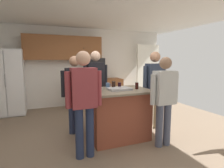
{
  "coord_description": "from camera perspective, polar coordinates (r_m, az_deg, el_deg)",
  "views": [
    {
      "loc": [
        -1.14,
        -3.38,
        1.55
      ],
      "look_at": [
        0.25,
        0.11,
        1.05
      ],
      "focal_mm": 28.99,
      "sensor_mm": 36.0,
      "label": 1
    }
  ],
  "objects": [
    {
      "name": "glass_pilsner",
      "position": [
        3.62,
        7.83,
        -0.57
      ],
      "size": [
        0.07,
        0.07,
        0.13
      ],
      "color": "black",
      "rests_on": "kitchen_island"
    },
    {
      "name": "glass_stout_tall",
      "position": [
        3.74,
        0.52,
        -0.18
      ],
      "size": [
        0.07,
        0.07,
        0.14
      ],
      "color": "black",
      "rests_on": "kitchen_island"
    },
    {
      "name": "refrigerator",
      "position": [
        5.86,
        -30.02,
        0.44
      ],
      "size": [
        0.85,
        0.76,
        1.85
      ],
      "color": "white",
      "rests_on": "ground"
    },
    {
      "name": "glass_short_whisky",
      "position": [
        3.7,
        2.39,
        -0.39
      ],
      "size": [
        0.07,
        0.07,
        0.12
      ],
      "color": "black",
      "rests_on": "kitchen_island"
    },
    {
      "name": "cabinet_run_lower",
      "position": [
        6.21,
        -5.1,
        -2.61
      ],
      "size": [
        1.8,
        0.63,
        0.9
      ],
      "color": "brown",
      "rests_on": "ground"
    },
    {
      "name": "mug_ceramic_white",
      "position": [
        3.3,
        -4.25,
        -1.59
      ],
      "size": [
        0.12,
        0.08,
        0.1
      ],
      "color": "white",
      "rests_on": "kitchen_island"
    },
    {
      "name": "floor",
      "position": [
        3.89,
        -2.91,
        -15.9
      ],
      "size": [
        7.04,
        7.04,
        0.0
      ],
      "primitive_type": "plane",
      "color": "#7F6B56",
      "rests_on": "ground"
    },
    {
      "name": "person_guest_left",
      "position": [
        4.19,
        -5.16,
        0.27
      ],
      "size": [
        0.57,
        0.23,
        1.75
      ],
      "rotation": [
        0.0,
        0.0,
        -1.32
      ],
      "color": "tan",
      "rests_on": "ground"
    },
    {
      "name": "ceiling",
      "position": [
        3.72,
        -3.21,
        23.99
      ],
      "size": [
        7.04,
        7.04,
        0.0
      ],
      "primitive_type": "plane",
      "color": "white"
    },
    {
      "name": "cabinet_run_upper",
      "position": [
        6.04,
        -14.91,
        10.93
      ],
      "size": [
        2.4,
        0.38,
        0.75
      ],
      "color": "brown"
    },
    {
      "name": "person_host_foreground",
      "position": [
        3.83,
        -11.53,
        -1.74
      ],
      "size": [
        0.57,
        0.22,
        1.63
      ],
      "rotation": [
        0.0,
        0.0,
        -0.64
      ],
      "color": "#232D4C",
      "rests_on": "ground"
    },
    {
      "name": "person_guest_right",
      "position": [
        2.83,
        -8.83,
        -4.28
      ],
      "size": [
        0.57,
        0.22,
        1.69
      ],
      "rotation": [
        0.0,
        0.0,
        0.56
      ],
      "color": "#232D4C",
      "rests_on": "ground"
    },
    {
      "name": "person_elder_center",
      "position": [
        3.32,
        16.18,
        -3.68
      ],
      "size": [
        0.57,
        0.22,
        1.6
      ],
      "rotation": [
        0.0,
        0.0,
        2.36
      ],
      "color": "#4C5166",
      "rests_on": "ground"
    },
    {
      "name": "person_guest_by_door",
      "position": [
        4.11,
        13.19,
        -0.24
      ],
      "size": [
        0.57,
        0.23,
        1.73
      ],
      "rotation": [
        0.0,
        0.0,
        -2.98
      ],
      "color": "tan",
      "rests_on": "ground"
    },
    {
      "name": "back_wall",
      "position": [
        6.29,
        -11.3,
        5.19
      ],
      "size": [
        6.4,
        0.1,
        2.6
      ],
      "primitive_type": "cube",
      "color": "white",
      "rests_on": "ground"
    },
    {
      "name": "microwave_over_range",
      "position": [
        6.13,
        -5.26,
        6.65
      ],
      "size": [
        0.56,
        0.4,
        0.32
      ],
      "primitive_type": "cube",
      "color": "black"
    },
    {
      "name": "mug_blue_stoneware",
      "position": [
        3.71,
        -1.31,
        -0.46
      ],
      "size": [
        0.12,
        0.08,
        0.11
      ],
      "color": "#4C6B99",
      "rests_on": "kitchen_island"
    },
    {
      "name": "french_door_window_panel",
      "position": [
        6.9,
        11.19,
        3.74
      ],
      "size": [
        0.9,
        0.06,
        2.0
      ],
      "primitive_type": "cube",
      "color": "white",
      "rests_on": "ground"
    },
    {
      "name": "serving_tray",
      "position": [
        3.48,
        2.38,
        -1.56
      ],
      "size": [
        0.44,
        0.3,
        0.04
      ],
      "color": "#B7B7BC",
      "rests_on": "kitchen_island"
    },
    {
      "name": "kitchen_island",
      "position": [
        3.63,
        1.78,
        -9.31
      ],
      "size": [
        1.24,
        0.93,
        0.98
      ],
      "color": "brown",
      "rests_on": "ground"
    }
  ]
}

